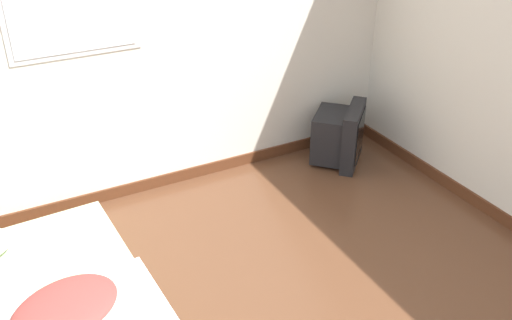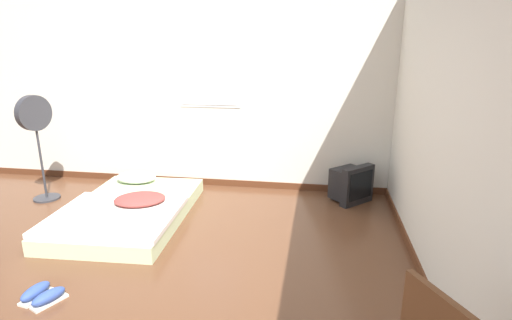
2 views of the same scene
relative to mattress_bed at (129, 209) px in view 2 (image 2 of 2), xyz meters
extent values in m
plane|color=brown|center=(0.56, -1.30, -0.11)|extent=(20.00, 20.00, 0.00)
cube|color=silver|center=(0.56, 1.28, 1.19)|extent=(7.30, 0.06, 2.60)
cube|color=#562D19|center=(0.56, 1.24, -0.07)|extent=(7.30, 0.02, 0.09)
cube|color=silver|center=(0.64, 1.24, 1.51)|extent=(0.82, 0.01, 1.04)
cube|color=white|center=(0.64, 1.24, 1.51)|extent=(0.75, 0.01, 0.97)
cube|color=silver|center=(3.04, -1.30, 1.19)|extent=(0.06, 7.49, 2.60)
cube|color=#562D19|center=(3.00, -1.30, -0.07)|extent=(0.02, 7.49, 0.09)
cube|color=beige|center=(0.00, 0.02, -0.03)|extent=(1.33, 1.97, 0.16)
ellipsoid|color=silver|center=(-0.25, 0.74, 0.12)|extent=(0.54, 0.36, 0.14)
cube|color=silver|center=(0.02, -0.35, 0.08)|extent=(1.31, 1.17, 0.05)
ellipsoid|color=#993D38|center=(0.16, -0.02, 0.14)|extent=(0.67, 0.59, 0.11)
cube|color=black|center=(2.46, 0.99, 0.11)|extent=(0.46, 0.46, 0.38)
cube|color=black|center=(2.59, 0.87, 0.13)|extent=(0.42, 0.41, 0.48)
cube|color=black|center=(2.63, 0.83, 0.14)|extent=(0.29, 0.28, 0.35)
cube|color=silver|center=(-0.04, -1.51, -0.10)|extent=(0.15, 0.27, 0.02)
ellipsoid|color=#334C99|center=(-0.04, -1.51, -0.05)|extent=(0.16, 0.28, 0.09)
cube|color=silver|center=(0.11, -1.55, -0.10)|extent=(0.20, 0.28, 0.02)
ellipsoid|color=#334C99|center=(0.11, -1.55, -0.05)|extent=(0.21, 0.28, 0.09)
cylinder|color=#333338|center=(-1.32, 0.39, -0.10)|extent=(0.32, 0.32, 0.02)
cylinder|color=#333338|center=(-1.32, 0.39, 0.36)|extent=(0.03, 0.03, 0.90)
cylinder|color=#333338|center=(-1.32, 0.39, 1.00)|extent=(0.22, 0.44, 0.43)
camera|label=1|loc=(0.02, -2.34, 2.19)|focal=40.00mm
camera|label=2|loc=(2.09, -3.90, 1.80)|focal=28.00mm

